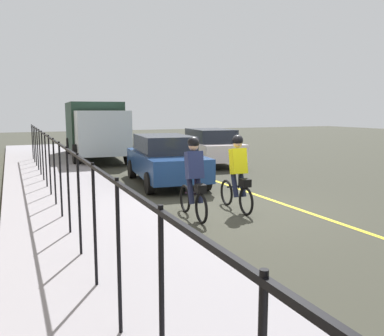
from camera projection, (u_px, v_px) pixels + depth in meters
The scene contains 9 objects.
ground_plane at pixel (227, 209), 9.86m from camera, with size 80.00×80.00×0.00m, color #323329.
lane_line_centre at pixel (281, 203), 10.51m from camera, with size 36.00×0.12×0.01m, color yellow.
sidewalk at pixel (85, 222), 8.47m from camera, with size 40.00×3.20×0.15m, color gray.
iron_fence at pixel (57, 161), 9.04m from camera, with size 21.25×0.04×1.60m.
cyclist_lead at pixel (238, 173), 9.59m from camera, with size 1.71×0.38×1.83m.
cyclist_follow at pixel (194, 178), 8.91m from camera, with size 1.71×0.38×1.83m.
patrol_sedan at pixel (209, 146), 17.92m from camera, with size 4.57×2.31×1.58m.
parked_sedan_rear at pixel (165, 159), 13.24m from camera, with size 4.57×2.29×1.58m.
box_truck_background at pixel (95, 128), 19.85m from camera, with size 6.85×2.89×2.78m.
Camera 1 is at (-8.43, 4.71, 2.39)m, focal length 37.90 mm.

